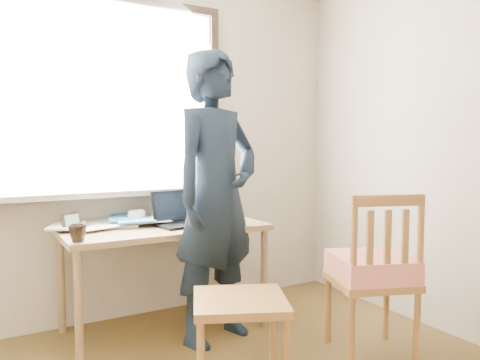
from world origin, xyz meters
TOP-DOWN VIEW (x-y plane):
  - room_shell at (-0.02, 0.20)m, footprint 3.52×4.02m
  - desk at (0.13, 1.63)m, footprint 1.34×0.67m
  - laptop at (0.23, 1.60)m, footprint 0.37×0.31m
  - mug_white at (-0.01, 1.78)m, footprint 0.17×0.17m
  - mug_dark at (-0.48, 1.38)m, footprint 0.14×0.14m
  - mouse at (0.63, 1.53)m, footprint 0.10×0.07m
  - desk_clutter at (-0.04, 1.81)m, footprint 0.66×0.54m
  - book_a at (-0.27, 1.85)m, footprint 0.31×0.33m
  - book_b at (0.52, 1.89)m, footprint 0.22×0.28m
  - picture_frame at (-0.46, 1.73)m, footprint 0.13×0.09m
  - work_chair at (0.18, 0.69)m, footprint 0.62×0.61m
  - side_chair at (1.06, 0.64)m, footprint 0.58×0.57m
  - person at (0.37, 1.33)m, footprint 0.79×0.63m

SIDE VIEW (x-z plane):
  - work_chair at x=0.18m, z-range 0.17..0.65m
  - side_chair at x=1.06m, z-range 0.02..1.02m
  - desk at x=0.13m, z-range 0.29..1.01m
  - book_b at x=0.52m, z-range 0.72..0.74m
  - book_a at x=-0.27m, z-range 0.72..0.75m
  - mouse at x=0.63m, z-range 0.72..0.76m
  - desk_clutter at x=-0.04m, z-range 0.72..0.77m
  - mug_white at x=-0.01m, z-range 0.72..0.81m
  - mug_dark at x=-0.48m, z-range 0.72..0.82m
  - laptop at x=0.23m, z-range 0.66..0.89m
  - picture_frame at x=-0.46m, z-range 0.72..0.83m
  - person at x=0.37m, z-range 0.00..1.87m
  - room_shell at x=-0.02m, z-range 0.33..2.94m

